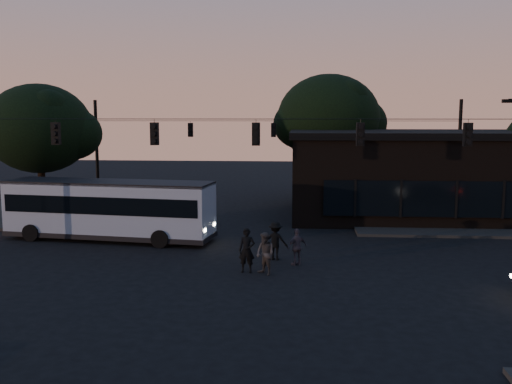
# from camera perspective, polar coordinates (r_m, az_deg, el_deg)

# --- Properties ---
(ground) EXTENTS (120.00, 120.00, 0.00)m
(ground) POSITION_cam_1_polar(r_m,az_deg,el_deg) (21.87, -0.83, -9.21)
(ground) COLOR black
(ground) RESTS_ON ground
(sidewalk_far_right) EXTENTS (14.00, 10.00, 0.15)m
(sidewalk_far_right) POSITION_cam_1_polar(r_m,az_deg,el_deg) (36.80, 20.29, -2.67)
(sidewalk_far_right) COLOR black
(sidewalk_far_right) RESTS_ON ground
(sidewalk_far_left) EXTENTS (14.00, 10.00, 0.15)m
(sidewalk_far_left) POSITION_cam_1_polar(r_m,az_deg,el_deg) (38.83, -19.85, -2.13)
(sidewalk_far_left) COLOR black
(sidewalk_far_left) RESTS_ON ground
(building) EXTENTS (15.40, 10.41, 5.40)m
(building) POSITION_cam_1_polar(r_m,az_deg,el_deg) (37.66, 15.26, 1.81)
(building) COLOR black
(building) RESTS_ON ground
(tree_behind) EXTENTS (7.60, 7.60, 9.43)m
(tree_behind) POSITION_cam_1_polar(r_m,az_deg,el_deg) (42.90, 7.28, 7.34)
(tree_behind) COLOR black
(tree_behind) RESTS_ON ground
(tree_left) EXTENTS (6.40, 6.40, 8.30)m
(tree_left) POSITION_cam_1_polar(r_m,az_deg,el_deg) (37.42, -20.86, 5.94)
(tree_left) COLOR black
(tree_left) RESTS_ON ground
(signal_rig_near) EXTENTS (26.24, 0.30, 7.50)m
(signal_rig_near) POSITION_cam_1_polar(r_m,az_deg,el_deg) (24.99, 0.00, 3.29)
(signal_rig_near) COLOR black
(signal_rig_near) RESTS_ON ground
(signal_rig_far) EXTENTS (26.24, 0.30, 7.50)m
(signal_rig_far) POSITION_cam_1_polar(r_m,az_deg,el_deg) (40.95, 1.76, 4.61)
(signal_rig_far) COLOR black
(signal_rig_far) RESTS_ON ground
(bus) EXTENTS (11.05, 3.91, 3.04)m
(bus) POSITION_cam_1_polar(r_m,az_deg,el_deg) (30.15, -14.48, -1.46)
(bus) COLOR #808EA3
(bus) RESTS_ON ground
(pedestrian_a) EXTENTS (0.71, 0.51, 1.83)m
(pedestrian_a) POSITION_cam_1_polar(r_m,az_deg,el_deg) (23.26, -0.92, -5.84)
(pedestrian_a) COLOR black
(pedestrian_a) RESTS_ON ground
(pedestrian_b) EXTENTS (1.04, 1.04, 1.71)m
(pedestrian_b) POSITION_cam_1_polar(r_m,az_deg,el_deg) (22.95, 0.93, -6.19)
(pedestrian_b) COLOR #312D2C
(pedestrian_b) RESTS_ON ground
(pedestrian_c) EXTENTS (1.00, 0.82, 1.59)m
(pedestrian_c) POSITION_cam_1_polar(r_m,az_deg,el_deg) (24.44, 4.13, -5.50)
(pedestrian_c) COLOR #312C36
(pedestrian_c) RESTS_ON ground
(pedestrian_d) EXTENTS (1.21, 0.84, 1.72)m
(pedestrian_d) POSITION_cam_1_polar(r_m,az_deg,el_deg) (25.30, 1.96, -4.88)
(pedestrian_d) COLOR black
(pedestrian_d) RESTS_ON ground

